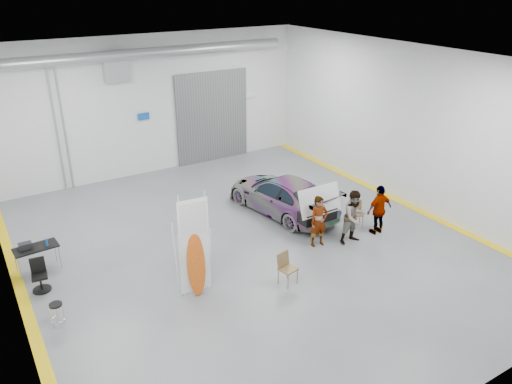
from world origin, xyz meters
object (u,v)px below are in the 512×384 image
sedan_car (282,195)px  person_a (319,221)px  person_c (379,210)px  person_b (354,217)px  folding_chair_near (288,274)px  work_table (33,248)px  office_chair (39,277)px  surfboard_display (196,255)px  folding_chair_far (356,218)px  shop_stool (58,315)px

sedan_car → person_a: size_ratio=2.75×
person_a → person_c: (2.28, -0.40, 0.01)m
person_b → folding_chair_near: size_ratio=1.94×
sedan_car → work_table: 8.62m
person_a → office_chair: bearing=172.1°
work_table → office_chair: work_table is taller
surfboard_display → folding_chair_far: 6.70m
shop_stool → work_table: (-0.01, 3.04, 0.46)m
sedan_car → person_b: 3.23m
person_c → surfboard_display: (-6.84, -0.01, 0.36)m
surfboard_display → person_a: bearing=11.2°
sedan_car → person_c: size_ratio=2.71×
folding_chair_far → shop_stool: folding_chair_far is taller
surfboard_display → person_b: bearing=5.7°
sedan_car → person_b: size_ratio=2.59×
folding_chair_far → office_chair: bearing=-162.6°
work_table → person_b: bearing=-21.4°
sedan_car → folding_chair_far: sedan_car is taller
person_a → surfboard_display: bearing=-168.4°
person_c → office_chair: 10.86m
sedan_car → folding_chair_near: sedan_car is taller
person_b → office_chair: (-9.40, 2.54, -0.50)m
sedan_car → surfboard_display: (-4.96, -3.12, 0.55)m
person_a → folding_chair_far: 2.14m
person_b → office_chair: bearing=167.8°
person_c → folding_chair_near: bearing=12.9°
folding_chair_near → shop_stool: 6.24m
person_a → person_c: bearing=-3.7°
person_a → work_table: 8.81m
person_a → office_chair: person_a is taller
sedan_car → folding_chair_near: size_ratio=5.04×
person_b → office_chair: size_ratio=1.93×
person_b → shop_stool: size_ratio=2.76×
person_b → work_table: size_ratio=1.43×
person_c → surfboard_display: surfboard_display is taller
shop_stool → office_chair: bearing=92.6°
sedan_car → person_b: (0.73, -3.14, 0.23)m
folding_chair_near → person_b: bearing=2.7°
sedan_car → office_chair: bearing=-4.1°
folding_chair_near → sedan_car: bearing=45.5°
person_b → folding_chair_far: person_b is taller
sedan_car → person_c: 3.63m
person_c → folding_chair_near: 4.54m
person_b → person_c: size_ratio=1.04×
folding_chair_near → folding_chair_far: size_ratio=1.05×
sedan_car → person_a: person_a is taller
person_b → work_table: (-9.33, 3.66, -0.14)m
work_table → shop_stool: bearing=-89.8°
folding_chair_far → surfboard_display: bearing=-146.1°
office_chair → surfboard_display: bearing=-26.7°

